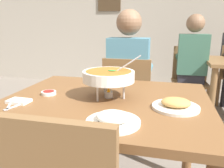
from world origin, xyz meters
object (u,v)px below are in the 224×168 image
chair_diner_main (128,99)px  chair_bg_middle (189,76)px  curry_bowl (109,76)px  rice_plate (113,119)px  appetizer_plate (176,105)px  diner_main (129,73)px  sauce_dish (49,93)px  patron_bg_middle (192,60)px  dining_table_main (106,116)px

chair_diner_main → chair_bg_middle: same height
curry_bowl → chair_bg_middle: 2.04m
chair_bg_middle → rice_plate: bearing=-102.9°
chair_diner_main → appetizer_plate: (0.39, -0.84, 0.27)m
chair_diner_main → rice_plate: bearing=-83.7°
diner_main → rice_plate: bearing=-83.9°
sauce_dish → patron_bg_middle: bearing=61.2°
curry_bowl → dining_table_main: bearing=-116.6°
diner_main → rice_plate: diner_main is taller
chair_diner_main → chair_bg_middle: 1.32m
chair_diner_main → rice_plate: size_ratio=3.75×
diner_main → chair_bg_middle: bearing=60.4°
sauce_dish → patron_bg_middle: (1.01, 1.83, -0.03)m
chair_diner_main → sauce_dish: bearing=-115.1°
dining_table_main → rice_plate: rice_plate is taller
rice_plate → appetizer_plate: size_ratio=1.00×
rice_plate → sauce_dish: 0.58m
diner_main → chair_bg_middle: size_ratio=1.46×
chair_diner_main → chair_bg_middle: bearing=61.1°
dining_table_main → diner_main: size_ratio=0.90×
diner_main → appetizer_plate: size_ratio=5.46×
rice_plate → sauce_dish: size_ratio=2.67×
rice_plate → chair_bg_middle: bearing=77.1°
curry_bowl → appetizer_plate: 0.41m
rice_plate → dining_table_main: bearing=110.4°
dining_table_main → diner_main: (0.00, 0.81, 0.09)m
sauce_dish → chair_bg_middle: size_ratio=0.10×
curry_bowl → rice_plate: bearing=-72.5°
chair_diner_main → rice_plate: chair_diner_main is taller
curry_bowl → chair_bg_middle: (0.63, 1.91, -0.38)m
diner_main → rice_plate: (0.12, -1.13, 0.04)m
curry_bowl → patron_bg_middle: size_ratio=0.25×
dining_table_main → chair_bg_middle: chair_bg_middle is taller
patron_bg_middle → appetizer_plate: bearing=-97.6°
diner_main → appetizer_plate: diner_main is taller
chair_diner_main → rice_plate: (0.12, -1.10, 0.27)m
rice_plate → patron_bg_middle: patron_bg_middle is taller
rice_plate → chair_bg_middle: 2.33m
dining_table_main → patron_bg_middle: bearing=70.6°
diner_main → patron_bg_middle: size_ratio=1.00×
dining_table_main → curry_bowl: 0.24m
chair_diner_main → sauce_dish: chair_diner_main is taller
dining_table_main → sauce_dish: bearing=-179.1°
curry_bowl → sauce_dish: bearing=-175.7°
appetizer_plate → sauce_dish: bearing=175.1°
dining_table_main → rice_plate: (0.12, -0.33, 0.13)m
chair_diner_main → diner_main: bearing=90.0°
dining_table_main → sauce_dish: 0.38m
diner_main → chair_bg_middle: 1.31m
sauce_dish → patron_bg_middle: size_ratio=0.07×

